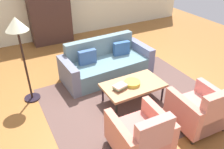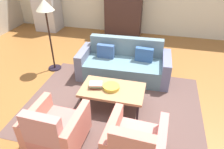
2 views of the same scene
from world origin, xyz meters
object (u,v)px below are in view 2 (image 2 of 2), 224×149
Objects in this scene: cabinet at (124,9)px; floor_lamp at (46,12)px; coffee_table at (112,90)px; fruit_bowl at (111,87)px; armchair_right at (134,147)px; refrigerator at (46,4)px; book_stack at (96,85)px; couch at (124,64)px; armchair_left at (55,131)px.

cabinet is 3.05m from floor_lamp.
floor_lamp is at bearing 149.42° from coffee_table.
floor_lamp is (-1.24, -2.74, 0.54)m from cabinet.
coffee_table is 3.83× the size of fruit_bowl.
coffee_table is 0.70× the size of floor_lamp.
refrigerator is (-3.90, 4.85, 0.58)m from armchair_right.
floor_lamp reaches higher than book_stack.
couch is 4.18m from refrigerator.
refrigerator reaches higher than fruit_bowl.
floor_lamp is (-1.46, 1.08, 0.99)m from book_stack.
armchair_right is 0.49× the size of cabinet.
coffee_table is at bearing 5.06° from book_stack.
armchair_left is 1.00× the size of armchair_right.
armchair_right is at bearing -51.30° from book_stack.
cabinet is at bearing 2.17° from refrigerator.
cabinet reaches higher than coffee_table.
cabinet reaches higher than armchair_right.
fruit_bowl is 0.18× the size of floor_lamp.
couch reaches higher than fruit_bowl.
book_stack is at bearing -51.19° from refrigerator.
armchair_right is at bearing -62.05° from fruit_bowl.
couch is 2.73m from cabinet.
coffee_table is 0.65× the size of refrigerator.
floor_lamp is (-1.78, 1.05, 1.07)m from coffee_table.
couch is 1.20m from fruit_bowl.
armchair_right is at bearing -77.02° from cabinet.
refrigerator is (-2.75, -0.10, 0.03)m from cabinet.
couch is at bearing 107.27° from armchair_right.
couch is 2.43m from armchair_right.
book_stack is at bearing -36.40° from floor_lamp.
coffee_table is at bearing -48.14° from refrigerator.
cabinet is at bearing 93.44° from book_stack.
fruit_bowl is 2.28m from floor_lamp.
cabinet is (0.06, 4.95, 0.56)m from armchair_left.
refrigerator is 3.08m from floor_lamp.
couch is 1.15× the size of refrigerator.
coffee_table is 2.33m from floor_lamp.
armchair_left is at bearing -90.66° from cabinet.
armchair_left is 5.58m from refrigerator.
armchair_left reaches higher than fruit_bowl.
couch is 7.82× the size of book_stack.
armchair_left is at bearing -60.92° from refrigerator.
fruit_bowl is at bearing -30.90° from floor_lamp.
armchair_right is 6.25m from refrigerator.
fruit_bowl is 0.29m from book_stack.
couch is 2.42× the size of armchair_right.
fruit_bowl is (-0.02, -1.19, 0.15)m from couch.
armchair_left is (-0.60, -2.35, 0.06)m from couch.
refrigerator is (-2.70, 4.85, 0.58)m from armchair_left.
armchair_right is (0.60, -1.17, -0.03)m from coffee_table.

